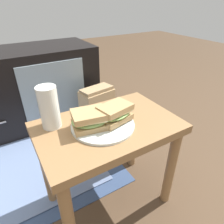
# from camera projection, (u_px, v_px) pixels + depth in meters

# --- Properties ---
(ground_plane) EXTENTS (8.00, 8.00, 0.00)m
(ground_plane) POSITION_uv_depth(u_px,v_px,m) (109.00, 198.00, 1.02)
(ground_plane) COLOR #4C3826
(side_table) EXTENTS (0.56, 0.36, 0.46)m
(side_table) POSITION_uv_depth(u_px,v_px,m) (108.00, 142.00, 0.83)
(side_table) COLOR olive
(side_table) RESTS_ON ground
(tv_cabinet) EXTENTS (0.96, 0.46, 0.58)m
(tv_cabinet) POSITION_uv_depth(u_px,v_px,m) (31.00, 88.00, 1.51)
(tv_cabinet) COLOR black
(tv_cabinet) RESTS_ON ground
(area_rug) EXTENTS (1.15, 0.79, 0.01)m
(area_rug) POSITION_uv_depth(u_px,v_px,m) (14.00, 174.00, 1.15)
(area_rug) COLOR #384C72
(area_rug) RESTS_ON ground
(plate) EXTENTS (0.25, 0.25, 0.01)m
(plate) POSITION_uv_depth(u_px,v_px,m) (103.00, 125.00, 0.77)
(plate) COLOR silver
(plate) RESTS_ON side_table
(sandwich_front) EXTENTS (0.15, 0.13, 0.07)m
(sandwich_front) POSITION_uv_depth(u_px,v_px,m) (90.00, 119.00, 0.73)
(sandwich_front) COLOR tan
(sandwich_front) RESTS_ON plate
(sandwich_back) EXTENTS (0.15, 0.12, 0.07)m
(sandwich_back) POSITION_uv_depth(u_px,v_px,m) (115.00, 113.00, 0.76)
(sandwich_back) COLOR tan
(sandwich_back) RESTS_ON plate
(beer_glass) EXTENTS (0.07, 0.07, 0.16)m
(beer_glass) POSITION_uv_depth(u_px,v_px,m) (49.00, 108.00, 0.73)
(beer_glass) COLOR silver
(beer_glass) RESTS_ON side_table
(paper_bag) EXTENTS (0.24, 0.16, 0.36)m
(paper_bag) POSITION_uv_depth(u_px,v_px,m) (98.00, 111.00, 1.43)
(paper_bag) COLOR tan
(paper_bag) RESTS_ON ground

